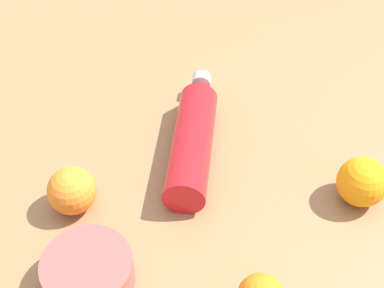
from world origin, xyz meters
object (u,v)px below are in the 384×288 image
object	(u,v)px
water_bottle	(193,135)
ceramic_bowl	(88,272)
orange_1	(362,182)
orange_2	(72,191)

from	to	relation	value
water_bottle	ceramic_bowl	distance (m)	0.31
water_bottle	orange_1	world-z (taller)	orange_1
orange_1	ceramic_bowl	distance (m)	0.45
water_bottle	orange_2	size ratio (longest dim) A/B	3.89
orange_1	orange_2	bearing A→B (deg)	-55.75
water_bottle	ceramic_bowl	xyz separation A→B (m)	(0.31, 0.02, -0.01)
orange_2	ceramic_bowl	distance (m)	0.15
orange_2	ceramic_bowl	world-z (taller)	orange_2
orange_1	orange_2	world-z (taller)	orange_1
orange_1	ceramic_bowl	size ratio (longest dim) A/B	0.63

